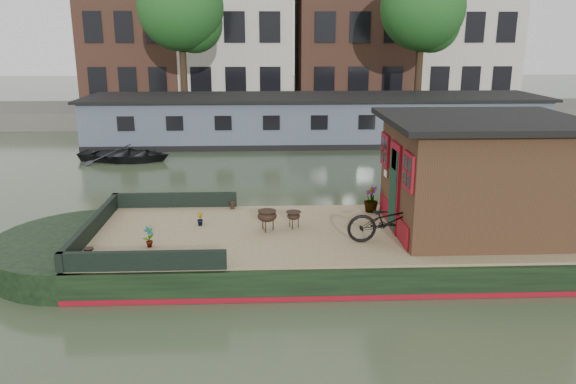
{
  "coord_description": "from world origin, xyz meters",
  "views": [
    {
      "loc": [
        -2.3,
        -11.27,
        4.66
      ],
      "look_at": [
        -1.8,
        0.5,
        1.39
      ],
      "focal_mm": 35.0,
      "sensor_mm": 36.0,
      "label": 1
    }
  ],
  "objects_px": {
    "potted_plant_a": "(149,237)",
    "brazier_front": "(267,221)",
    "cabin": "(478,174)",
    "bicycle": "(390,220)",
    "dinghy": "(125,151)",
    "brazier_rear": "(294,220)"
  },
  "relations": [
    {
      "from": "cabin",
      "to": "brazier_rear",
      "type": "relative_size",
      "value": 10.74
    },
    {
      "from": "cabin",
      "to": "potted_plant_a",
      "type": "relative_size",
      "value": 9.29
    },
    {
      "from": "brazier_front",
      "to": "dinghy",
      "type": "xyz_separation_m",
      "value": [
        -5.46,
        10.29,
        -0.51
      ]
    },
    {
      "from": "potted_plant_a",
      "to": "dinghy",
      "type": "xyz_separation_m",
      "value": [
        -3.13,
        11.16,
        -0.5
      ]
    },
    {
      "from": "cabin",
      "to": "brazier_rear",
      "type": "bearing_deg",
      "value": 176.42
    },
    {
      "from": "cabin",
      "to": "dinghy",
      "type": "height_order",
      "value": "cabin"
    },
    {
      "from": "cabin",
      "to": "brazier_rear",
      "type": "distance_m",
      "value": 4.02
    },
    {
      "from": "cabin",
      "to": "dinghy",
      "type": "distance_m",
      "value": 14.42
    },
    {
      "from": "dinghy",
      "to": "bicycle",
      "type": "bearing_deg",
      "value": -134.03
    },
    {
      "from": "cabin",
      "to": "bicycle",
      "type": "bearing_deg",
      "value": -161.09
    },
    {
      "from": "cabin",
      "to": "bicycle",
      "type": "relative_size",
      "value": 2.33
    },
    {
      "from": "brazier_rear",
      "to": "dinghy",
      "type": "xyz_separation_m",
      "value": [
        -6.03,
        10.13,
        -0.47
      ]
    },
    {
      "from": "cabin",
      "to": "brazier_front",
      "type": "height_order",
      "value": "cabin"
    },
    {
      "from": "brazier_rear",
      "to": "dinghy",
      "type": "height_order",
      "value": "brazier_rear"
    },
    {
      "from": "cabin",
      "to": "dinghy",
      "type": "bearing_deg",
      "value": 133.69
    },
    {
      "from": "bicycle",
      "to": "brazier_rear",
      "type": "bearing_deg",
      "value": 63.26
    },
    {
      "from": "cabin",
      "to": "potted_plant_a",
      "type": "bearing_deg",
      "value": -173.33
    },
    {
      "from": "cabin",
      "to": "potted_plant_a",
      "type": "xyz_separation_m",
      "value": [
        -6.78,
        -0.79,
        -1.01
      ]
    },
    {
      "from": "cabin",
      "to": "bicycle",
      "type": "xyz_separation_m",
      "value": [
        -1.99,
        -0.68,
        -0.78
      ]
    },
    {
      "from": "cabin",
      "to": "brazier_rear",
      "type": "xyz_separation_m",
      "value": [
        -3.88,
        0.24,
        -1.04
      ]
    },
    {
      "from": "bicycle",
      "to": "dinghy",
      "type": "distance_m",
      "value": 13.62
    },
    {
      "from": "potted_plant_a",
      "to": "brazier_front",
      "type": "height_order",
      "value": "brazier_front"
    }
  ]
}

